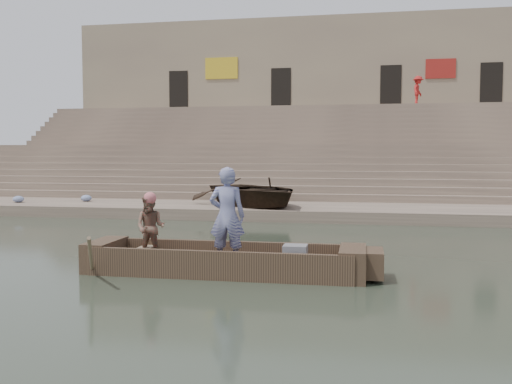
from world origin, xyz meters
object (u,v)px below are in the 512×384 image
(main_rowboat, at_px, (224,268))
(standing_man, at_px, (227,216))
(beached_rowboat, at_px, (254,191))
(rowing_man, at_px, (150,227))
(pedestrian, at_px, (418,90))
(television, at_px, (295,255))

(main_rowboat, xyz_separation_m, standing_man, (0.12, -0.19, 1.07))
(standing_man, xyz_separation_m, beached_rowboat, (-1.49, 10.51, -0.25))
(standing_man, bearing_deg, rowing_man, -13.19)
(main_rowboat, bearing_deg, beached_rowboat, 97.54)
(standing_man, bearing_deg, beached_rowboat, -85.23)
(standing_man, distance_m, rowing_man, 1.75)
(rowing_man, bearing_deg, pedestrian, 72.91)
(rowing_man, bearing_deg, standing_man, -9.84)
(television, xyz_separation_m, pedestrian, (4.38, 24.04, 5.62))
(standing_man, bearing_deg, television, -174.84)
(standing_man, xyz_separation_m, rowing_man, (-1.70, 0.30, -0.30))
(standing_man, xyz_separation_m, television, (1.31, 0.19, -0.76))
(main_rowboat, xyz_separation_m, pedestrian, (5.81, 24.04, 5.93))
(television, bearing_deg, standing_man, -171.57)
(rowing_man, relative_size, television, 2.88)
(standing_man, relative_size, television, 4.19)
(pedestrian, bearing_deg, standing_man, -174.72)
(television, height_order, beached_rowboat, beached_rowboat)
(main_rowboat, distance_m, beached_rowboat, 10.44)
(rowing_man, height_order, beached_rowboat, rowing_man)
(standing_man, height_order, television, standing_man)
(main_rowboat, height_order, rowing_man, rowing_man)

